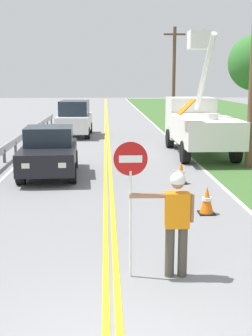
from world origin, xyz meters
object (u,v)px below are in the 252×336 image
object	(u,v)px
stop_sign_paddle	(130,179)
utility_pole_mid	(174,72)
utility_bucket_truck	(198,122)
traffic_cone_lead	(207,201)
flagger_worker	(176,218)
traffic_cone_mid	(181,173)
oncoming_sedan_nearest	(49,152)
oncoming_suv_second	(75,118)

from	to	relation	value
stop_sign_paddle	utility_pole_mid	distance (m)	30.90
utility_bucket_truck	traffic_cone_lead	world-z (taller)	utility_bucket_truck
flagger_worker	traffic_cone_lead	xyz separation A→B (m)	(1.35, 3.53, -0.71)
stop_sign_paddle	traffic_cone_mid	distance (m)	7.28
utility_bucket_truck	traffic_cone_lead	xyz separation A→B (m)	(-1.70, -9.36, -1.08)
utility_pole_mid	traffic_cone_mid	xyz separation A→B (m)	(-3.31, -23.50, -3.64)
utility_bucket_truck	traffic_cone_mid	distance (m)	6.38
utility_bucket_truck	utility_pole_mid	distance (m)	17.72
oncoming_sedan_nearest	oncoming_suv_second	bearing A→B (deg)	89.24
flagger_worker	utility_bucket_truck	bearing A→B (deg)	76.68
stop_sign_paddle	oncoming_suv_second	xyz separation A→B (m)	(-2.23, 19.47, -0.65)
stop_sign_paddle	traffic_cone_lead	distance (m)	4.33
traffic_cone_mid	oncoming_sedan_nearest	bearing A→B (deg)	161.51
traffic_cone_mid	stop_sign_paddle	bearing A→B (deg)	-106.58
utility_pole_mid	traffic_cone_lead	world-z (taller)	utility_pole_mid
flagger_worker	stop_sign_paddle	bearing A→B (deg)	179.07
oncoming_sedan_nearest	oncoming_suv_second	distance (m)	11.14
oncoming_sedan_nearest	oncoming_suv_second	world-z (taller)	oncoming_suv_second
oncoming_sedan_nearest	utility_bucket_truck	bearing A→B (deg)	36.27
stop_sign_paddle	oncoming_sedan_nearest	xyz separation A→B (m)	(-2.38, 8.33, -0.88)
utility_bucket_truck	traffic_cone_mid	bearing A→B (deg)	-106.48
flagger_worker	traffic_cone_mid	bearing A→B (deg)	79.52
oncoming_suv_second	traffic_cone_lead	world-z (taller)	oncoming_suv_second
utility_pole_mid	stop_sign_paddle	bearing A→B (deg)	-100.00
oncoming_suv_second	utility_pole_mid	xyz separation A→B (m)	(7.59, 10.88, 2.91)
utility_bucket_truck	traffic_cone_mid	xyz separation A→B (m)	(-1.78, -6.03, -1.08)
traffic_cone_mid	utility_bucket_truck	bearing A→B (deg)	73.52
oncoming_suv_second	flagger_worker	bearing A→B (deg)	-81.24
oncoming_suv_second	utility_pole_mid	size ratio (longest dim) A/B	0.61
stop_sign_paddle	traffic_cone_lead	bearing A→B (deg)	58.92
stop_sign_paddle	traffic_cone_lead	world-z (taller)	stop_sign_paddle
stop_sign_paddle	oncoming_sedan_nearest	bearing A→B (deg)	105.96
traffic_cone_lead	utility_bucket_truck	bearing A→B (deg)	79.70
stop_sign_paddle	oncoming_suv_second	bearing A→B (deg)	96.55
utility_bucket_truck	oncoming_suv_second	world-z (taller)	utility_bucket_truck
oncoming_suv_second	traffic_cone_lead	distance (m)	16.55
utility_bucket_truck	oncoming_suv_second	size ratio (longest dim) A/B	1.47
flagger_worker	stop_sign_paddle	size ratio (longest dim) A/B	0.78
utility_bucket_truck	traffic_cone_lead	distance (m)	9.57
utility_bucket_truck	oncoming_sedan_nearest	xyz separation A→B (m)	(-6.20, -4.55, -0.58)
flagger_worker	oncoming_suv_second	world-z (taller)	oncoming_suv_second
utility_bucket_truck	traffic_cone_mid	world-z (taller)	utility_bucket_truck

